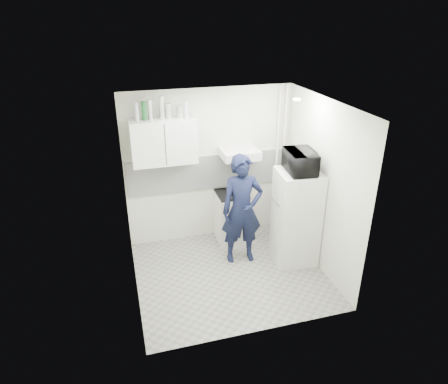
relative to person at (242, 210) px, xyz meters
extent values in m
plane|color=gray|center=(-0.29, -0.35, -0.89)|extent=(2.80, 2.80, 0.00)
plane|color=white|center=(-0.29, -0.35, 1.71)|extent=(2.80, 2.80, 0.00)
plane|color=beige|center=(-0.29, 0.90, 0.41)|extent=(2.80, 0.00, 2.80)
plane|color=beige|center=(-1.69, -0.35, 0.41)|extent=(0.00, 2.60, 2.60)
plane|color=beige|center=(1.11, -0.35, 0.41)|extent=(0.00, 2.60, 2.60)
imported|color=black|center=(0.00, 0.00, 0.00)|extent=(0.68, 0.47, 1.77)
cube|color=beige|center=(0.04, 0.65, -0.46)|extent=(0.53, 0.53, 0.85)
cube|color=beige|center=(0.81, -0.23, -0.13)|extent=(0.68, 0.68, 1.52)
cube|color=black|center=(0.04, 0.65, -0.03)|extent=(0.51, 0.51, 0.03)
cylinder|color=silver|center=(0.05, 0.71, 0.04)|extent=(0.18, 0.18, 0.10)
imported|color=black|center=(0.81, -0.23, 0.79)|extent=(0.62, 0.45, 0.32)
cylinder|color=#B2B7BC|center=(-1.41, 0.73, 1.45)|extent=(0.06, 0.06, 0.27)
cylinder|color=#144C1E|center=(-1.30, 0.73, 1.45)|extent=(0.07, 0.07, 0.28)
cylinder|color=silver|center=(-1.21, 0.73, 1.46)|extent=(0.07, 0.07, 0.30)
cylinder|color=silver|center=(-1.04, 0.73, 1.48)|extent=(0.08, 0.08, 0.34)
cylinder|color=silver|center=(-0.94, 0.73, 1.43)|extent=(0.09, 0.09, 0.23)
cylinder|color=silver|center=(-0.77, 0.73, 1.41)|extent=(0.10, 0.10, 0.18)
cylinder|color=#B2B7BC|center=(-0.67, 0.73, 1.45)|extent=(0.07, 0.07, 0.27)
cube|color=beige|center=(-1.04, 0.73, 0.96)|extent=(1.00, 0.35, 0.70)
cube|color=beige|center=(0.16, 0.65, 0.68)|extent=(0.60, 0.50, 0.14)
cube|color=white|center=(-0.29, 0.89, 0.31)|extent=(2.74, 0.03, 0.60)
cylinder|color=beige|center=(1.01, 0.82, 0.41)|extent=(0.05, 0.05, 2.60)
cylinder|color=beige|center=(0.89, 0.82, 0.41)|extent=(0.04, 0.04, 2.60)
cylinder|color=white|center=(0.71, -0.15, 1.68)|extent=(0.10, 0.10, 0.02)
camera|label=1|loc=(-1.75, -5.16, 2.83)|focal=32.00mm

